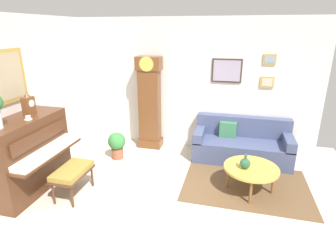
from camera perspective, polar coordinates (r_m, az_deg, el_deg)
name	(u,v)px	position (r m, az deg, el deg)	size (l,w,h in m)	color
ground_plane	(161,210)	(4.33, -1.43, -18.41)	(6.40, 6.00, 0.10)	beige
wall_left	(1,106)	(4.99, -31.72, 2.53)	(0.13, 4.90, 2.80)	silver
wall_back	(191,85)	(5.91, 4.85, 7.34)	(5.30, 0.13, 2.80)	silver
area_rug	(245,185)	(4.98, 16.00, -12.99)	(2.10, 1.50, 0.01)	brown
piano	(28,155)	(4.96, -27.49, -6.53)	(0.87, 1.44, 1.24)	#4C2B19
piano_bench	(72,172)	(4.61, -19.54, -10.35)	(0.42, 0.70, 0.48)	#4C2B19
grandfather_clock	(150,106)	(5.94, -3.88, 3.07)	(0.52, 0.34, 2.03)	brown
couch	(241,144)	(5.75, 15.22, -4.99)	(1.90, 0.80, 0.84)	#424C70
coffee_table	(251,169)	(4.66, 17.13, -9.82)	(0.88, 0.88, 0.44)	gold
mantel_clock	(29,105)	(4.85, -27.34, 2.85)	(0.13, 0.18, 0.38)	brown
teacup	(28,118)	(4.66, -27.40, 0.37)	(0.12, 0.12, 0.06)	white
green_jug	(245,163)	(4.54, 15.95, -8.78)	(0.17, 0.17, 0.24)	#234C33
potted_plant	(117,144)	(5.66, -10.74, -4.93)	(0.36, 0.36, 0.56)	#935138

